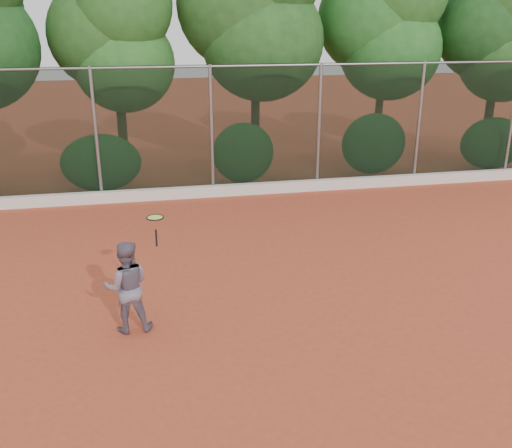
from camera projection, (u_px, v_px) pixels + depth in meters
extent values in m
plane|color=#B7472B|center=(268.00, 315.00, 9.42)|extent=(80.00, 80.00, 0.00)
cube|color=silver|center=(214.00, 191.00, 15.65)|extent=(24.00, 0.20, 0.30)
imported|color=slate|center=(127.00, 287.00, 8.74)|extent=(0.73, 0.57, 1.48)
cube|color=black|center=(212.00, 132.00, 15.27)|extent=(24.00, 0.01, 3.50)
cylinder|color=gray|center=(210.00, 66.00, 14.69)|extent=(24.00, 0.06, 0.06)
cylinder|color=gray|center=(96.00, 136.00, 14.71)|extent=(0.09, 0.09, 3.50)
cylinder|color=gray|center=(212.00, 132.00, 15.27)|extent=(0.09, 0.09, 3.50)
cylinder|color=gray|center=(319.00, 128.00, 15.83)|extent=(0.09, 0.09, 3.50)
cylinder|color=gray|center=(419.00, 124.00, 16.39)|extent=(0.09, 0.09, 3.50)
cylinder|color=gray|center=(512.00, 121.00, 16.95)|extent=(0.09, 0.09, 3.50)
cylinder|color=#412D19|center=(123.00, 139.00, 17.13)|extent=(0.28, 0.28, 2.40)
ellipsoid|color=#276221|center=(124.00, 63.00, 16.33)|extent=(2.90, 2.40, 2.80)
ellipsoid|color=#224F1B|center=(104.00, 34.00, 16.24)|extent=(3.20, 2.70, 3.10)
ellipsoid|color=#24581E|center=(123.00, 3.00, 15.62)|extent=(2.70, 2.30, 2.90)
cylinder|color=#3E2817|center=(255.00, 126.00, 17.50)|extent=(0.26, 0.26, 3.00)
ellipsoid|color=#346F2A|center=(263.00, 41.00, 16.59)|extent=(3.60, 3.00, 3.50)
ellipsoid|color=#346C29|center=(244.00, 4.00, 16.44)|extent=(3.90, 3.20, 3.80)
cylinder|color=#472D1B|center=(378.00, 125.00, 18.50)|extent=(0.24, 0.24, 2.70)
ellipsoid|color=#215F20|center=(391.00, 50.00, 17.64)|extent=(3.20, 2.70, 3.10)
ellipsoid|color=#1F5A1F|center=(374.00, 19.00, 17.52)|extent=(3.50, 2.90, 3.40)
cylinder|color=#3B2817|center=(487.00, 126.00, 18.86)|extent=(0.28, 0.28, 2.50)
ellipsoid|color=#37722B|center=(505.00, 56.00, 18.03)|extent=(3.00, 2.50, 2.90)
ellipsoid|color=#275E24|center=(488.00, 29.00, 17.94)|extent=(3.30, 2.80, 3.20)
ellipsoid|color=#2D752C|center=(101.00, 163.00, 15.76)|extent=(2.20, 1.16, 1.60)
ellipsoid|color=#30742C|center=(243.00, 153.00, 16.47)|extent=(1.80, 1.04, 1.76)
ellipsoid|color=#296C2C|center=(374.00, 144.00, 17.18)|extent=(2.00, 1.10, 1.84)
ellipsoid|color=#276326|center=(492.00, 143.00, 17.98)|extent=(2.16, 1.12, 1.64)
cylinder|color=black|center=(156.00, 238.00, 8.63)|extent=(0.04, 0.04, 0.27)
torus|color=black|center=(155.00, 217.00, 8.45)|extent=(0.33, 0.33, 0.03)
cylinder|color=#C3ED45|center=(155.00, 217.00, 8.45)|extent=(0.28, 0.28, 0.01)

